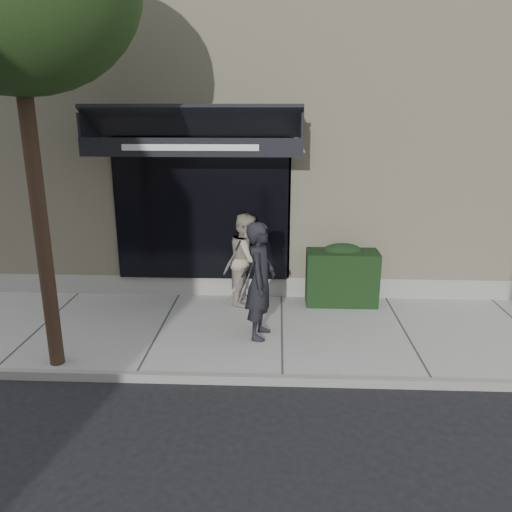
{
  "coord_description": "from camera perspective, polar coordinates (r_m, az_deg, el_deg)",
  "views": [
    {
      "loc": [
        -0.09,
        -7.56,
        3.56
      ],
      "look_at": [
        -0.45,
        0.6,
        1.19
      ],
      "focal_mm": 35.0,
      "sensor_mm": 36.0,
      "label": 1
    }
  ],
  "objects": [
    {
      "name": "hedge",
      "position": [
        9.35,
        9.74,
        -2.12
      ],
      "size": [
        1.3,
        0.7,
        1.14
      ],
      "color": "black",
      "rests_on": "sidewalk"
    },
    {
      "name": "building_facade",
      "position": [
        12.54,
        2.98,
        12.41
      ],
      "size": [
        14.3,
        8.04,
        5.64
      ],
      "color": "beige",
      "rests_on": "ground"
    },
    {
      "name": "pedestrian_back",
      "position": [
        9.15,
        -1.05,
        -0.3
      ],
      "size": [
        0.8,
        0.91,
        1.68
      ],
      "color": "#B5A691",
      "rests_on": "sidewalk"
    },
    {
      "name": "curb",
      "position": [
        6.95,
        3.04,
        -13.98
      ],
      "size": [
        20.0,
        0.1,
        0.14
      ],
      "primitive_type": "cube",
      "color": "gray",
      "rests_on": "ground"
    },
    {
      "name": "pedestrian_front",
      "position": [
        7.7,
        0.48,
        -2.88
      ],
      "size": [
        0.81,
        0.88,
        1.85
      ],
      "color": "black",
      "rests_on": "sidewalk"
    },
    {
      "name": "ground",
      "position": [
        8.36,
        2.96,
        -9.04
      ],
      "size": [
        80.0,
        80.0,
        0.0
      ],
      "primitive_type": "plane",
      "color": "black",
      "rests_on": "ground"
    },
    {
      "name": "sidewalk",
      "position": [
        8.33,
        2.97,
        -8.67
      ],
      "size": [
        20.0,
        3.0,
        0.12
      ],
      "primitive_type": "cube",
      "color": "gray",
      "rests_on": "ground"
    }
  ]
}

